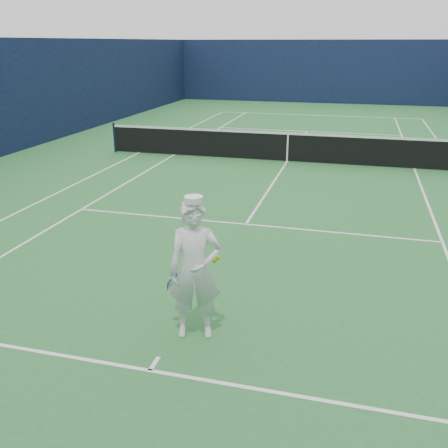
# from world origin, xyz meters

# --- Properties ---
(ground) EXTENTS (80.00, 80.00, 0.00)m
(ground) POSITION_xyz_m (0.00, 0.00, 0.00)
(ground) COLOR #296B32
(ground) RESTS_ON ground
(court_markings) EXTENTS (11.03, 23.83, 0.01)m
(court_markings) POSITION_xyz_m (0.00, 0.00, 0.00)
(court_markings) COLOR white
(court_markings) RESTS_ON ground
(windscreen_fence) EXTENTS (20.12, 36.12, 4.00)m
(windscreen_fence) POSITION_xyz_m (0.00, 0.00, 2.00)
(windscreen_fence) COLOR #0E1735
(windscreen_fence) RESTS_ON ground
(tennis_net) EXTENTS (12.88, 0.09, 1.07)m
(tennis_net) POSITION_xyz_m (0.00, 0.00, 0.55)
(tennis_net) COLOR #141E4C
(tennis_net) RESTS_ON ground
(tennis_player) EXTENTS (0.89, 0.65, 2.01)m
(tennis_player) POSITION_xyz_m (0.30, -10.92, 0.98)
(tennis_player) COLOR white
(tennis_player) RESTS_ON ground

